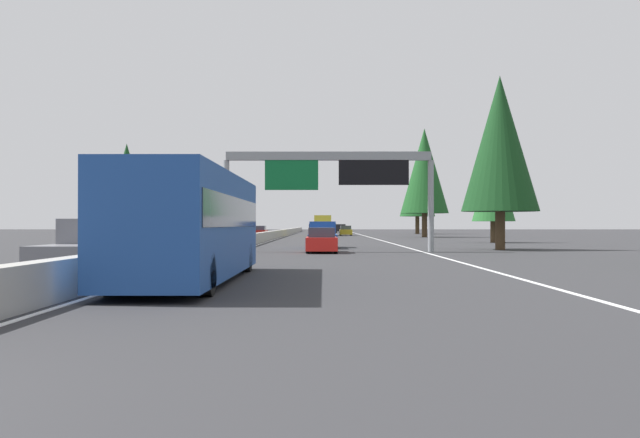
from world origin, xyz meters
name	(u,v)px	position (x,y,z in m)	size (l,w,h in m)	color
ground_plane	(266,242)	(60.00, 0.00, 0.00)	(320.00, 320.00, 0.00)	#2D2D30
median_barrier	(277,234)	(80.00, 0.30, 0.45)	(180.00, 0.56, 0.90)	#9E9B93
shoulder_stripe_right	(377,239)	(70.00, -11.52, 0.01)	(160.00, 0.16, 0.01)	silver
shoulder_stripe_median	(276,239)	(70.00, -0.25, 0.01)	(160.00, 0.16, 0.01)	silver
sign_gantry_overhead	(331,172)	(35.27, -6.04, 4.79)	(0.50, 12.68, 6.02)	gray
bus_far_center	(193,222)	(14.16, -1.77, 1.72)	(11.50, 2.55, 3.10)	#1E4793
sedan_distant_a	(322,241)	(34.35, -5.46, 0.68)	(4.40, 1.80, 1.47)	red
pickup_distant_b	(323,235)	(42.44, -5.49, 0.91)	(5.60, 2.00, 1.86)	#1E4793
minivan_far_left	(340,228)	(129.15, -8.92, 0.95)	(5.00, 1.95, 1.69)	black
box_truck_mid_left	(323,225)	(94.01, -5.46, 1.61)	(8.50, 2.40, 2.95)	gold
sedan_mid_center	(323,232)	(79.41, -5.45, 0.68)	(4.40, 1.80, 1.47)	#AD931E
sedan_near_center	(346,231)	(95.32, -8.89, 0.68)	(4.40, 1.80, 1.47)	#AD931E
oncoming_near	(260,232)	(85.52, 2.98, 0.68)	(4.40, 1.80, 1.47)	maroon
oncoming_far	(86,245)	(19.06, 3.04, 0.91)	(5.60, 2.00, 1.86)	slate
conifer_right_near	(500,144)	(38.77, -17.08, 6.92)	(5.01, 5.01, 11.39)	#4C3823
conifer_right_mid	(493,184)	(56.04, -20.99, 5.35)	(3.88, 3.88, 8.81)	#4C3823
conifer_right_far	(424,171)	(82.35, -18.67, 8.58)	(6.21, 6.21, 14.11)	#4C3823
conifer_right_distant	(417,185)	(111.93, -21.84, 8.43)	(6.10, 6.10, 13.86)	#4C3823
conifer_left_near	(127,182)	(56.39, 12.45, 5.51)	(3.99, 3.99, 9.07)	#4C3823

